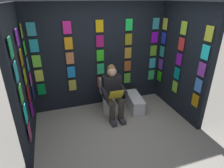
# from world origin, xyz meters

# --- Properties ---
(ground_plane) EXTENTS (30.00, 30.00, 0.00)m
(ground_plane) POSITION_xyz_m (0.00, 0.00, 0.00)
(ground_plane) COLOR #9E998E
(display_wall_back) EXTENTS (3.26, 0.14, 2.42)m
(display_wall_back) POSITION_xyz_m (-0.00, -1.75, 1.21)
(display_wall_back) COLOR black
(display_wall_back) RESTS_ON ground
(display_wall_left) EXTENTS (0.14, 1.70, 2.42)m
(display_wall_left) POSITION_xyz_m (-1.63, -0.85, 1.21)
(display_wall_left) COLOR black
(display_wall_left) RESTS_ON ground
(display_wall_right) EXTENTS (0.14, 1.70, 2.42)m
(display_wall_right) POSITION_xyz_m (1.63, -0.85, 1.21)
(display_wall_right) COLOR black
(display_wall_right) RESTS_ON ground
(toilet) EXTENTS (0.41, 0.56, 0.77)m
(toilet) POSITION_xyz_m (-0.11, -1.28, 0.33)
(toilet) COLOR white
(toilet) RESTS_ON ground
(person_reading) EXTENTS (0.53, 0.68, 1.19)m
(person_reading) POSITION_xyz_m (-0.11, -1.05, 0.60)
(person_reading) COLOR black
(person_reading) RESTS_ON ground
(comic_longbox_near) EXTENTS (0.38, 0.78, 0.34)m
(comic_longbox_near) POSITION_xyz_m (-0.70, -1.17, 0.17)
(comic_longbox_near) COLOR silver
(comic_longbox_near) RESTS_ON ground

